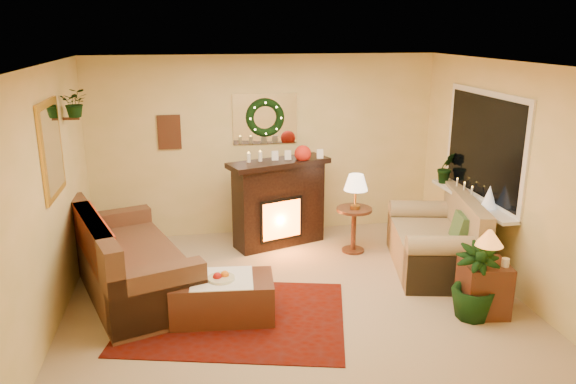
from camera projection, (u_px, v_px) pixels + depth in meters
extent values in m
plane|color=beige|center=(293.00, 297.00, 6.38)|extent=(5.00, 5.00, 0.00)
plane|color=white|center=(294.00, 64.00, 5.65)|extent=(5.00, 5.00, 0.00)
plane|color=#EFD88C|center=(265.00, 146.00, 8.15)|extent=(5.00, 5.00, 0.00)
plane|color=#EFD88C|center=(354.00, 275.00, 3.89)|extent=(5.00, 5.00, 0.00)
plane|color=#EFD88C|center=(48.00, 200.00, 5.60)|extent=(4.50, 4.50, 0.00)
plane|color=#EFD88C|center=(507.00, 177.00, 6.44)|extent=(4.50, 4.50, 0.00)
cube|color=#3D0B09|center=(235.00, 317.00, 5.95)|extent=(2.63, 2.22, 0.01)
cube|color=#522C20|center=(132.00, 257.00, 6.42)|extent=(1.66, 2.44, 0.96)
cube|color=red|center=(127.00, 249.00, 6.58)|extent=(0.85, 1.39, 0.02)
cube|color=black|center=(279.00, 207.00, 7.83)|extent=(1.31, 0.78, 1.15)
sphere|color=red|center=(303.00, 154.00, 7.65)|extent=(0.23, 0.23, 0.23)
cylinder|color=silver|center=(249.00, 159.00, 7.51)|extent=(0.05, 0.05, 0.16)
cylinder|color=white|center=(260.00, 158.00, 7.57)|extent=(0.06, 0.06, 0.17)
cube|color=white|center=(265.00, 119.00, 8.01)|extent=(0.92, 0.02, 0.72)
torus|color=#194719|center=(265.00, 118.00, 7.97)|extent=(0.55, 0.11, 0.55)
cube|color=#381E11|center=(169.00, 132.00, 7.83)|extent=(0.32, 0.03, 0.48)
cube|color=gold|center=(51.00, 149.00, 5.76)|extent=(0.03, 0.84, 1.00)
imported|color=#194719|center=(77.00, 117.00, 6.43)|extent=(0.33, 0.28, 0.36)
cube|color=#866D5E|center=(434.00, 237.00, 7.06)|extent=(1.25, 1.78, 0.94)
cube|color=white|center=(484.00, 146.00, 6.89)|extent=(0.03, 1.86, 1.36)
cube|color=black|center=(483.00, 146.00, 6.89)|extent=(0.02, 1.70, 1.22)
cube|color=white|center=(471.00, 200.00, 7.06)|extent=(0.22, 1.86, 0.04)
cone|color=white|center=(489.00, 197.00, 6.60)|extent=(0.18, 0.18, 0.27)
imported|color=#1F4319|center=(446.00, 169.00, 7.70)|extent=(0.30, 0.24, 0.56)
cylinder|color=black|center=(354.00, 229.00, 7.62)|extent=(0.52, 0.52, 0.62)
cone|color=#FFE2BD|center=(356.00, 190.00, 7.43)|extent=(0.32, 0.32, 0.49)
cube|color=#492B16|center=(483.00, 289.00, 5.98)|extent=(0.52, 0.52, 0.57)
cone|color=orange|center=(488.00, 248.00, 5.83)|extent=(0.29, 0.29, 0.43)
cube|color=#513119|center=(223.00, 300.00, 5.88)|extent=(1.10, 0.67, 0.44)
cylinder|color=beige|center=(221.00, 280.00, 5.78)|extent=(0.28, 0.28, 0.06)
imported|color=#204523|center=(475.00, 279.00, 5.81)|extent=(1.67, 1.67, 2.46)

